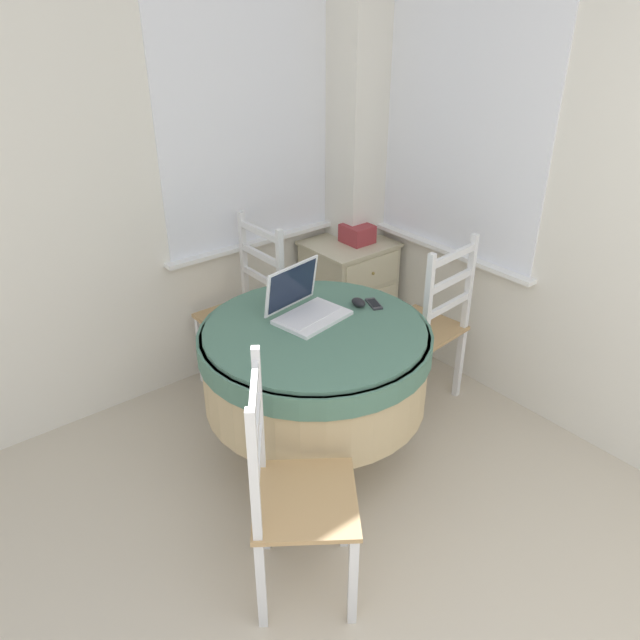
# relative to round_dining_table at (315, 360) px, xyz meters

# --- Properties ---
(corner_room_shell) EXTENTS (4.10, 5.01, 2.55)m
(corner_room_shell) POSITION_rel_round_dining_table_xyz_m (0.40, -0.13, 0.71)
(corner_room_shell) COLOR white
(corner_room_shell) RESTS_ON ground_plane
(round_dining_table) EXTENTS (1.09, 1.09, 0.75)m
(round_dining_table) POSITION_rel_round_dining_table_xyz_m (0.00, 0.00, 0.00)
(round_dining_table) COLOR #4C3D2D
(round_dining_table) RESTS_ON ground_plane
(laptop) EXTENTS (0.37, 0.32, 0.24)m
(laptop) POSITION_rel_round_dining_table_xyz_m (0.03, 0.12, 0.23)
(laptop) COLOR white
(laptop) RESTS_ON round_dining_table
(computer_mouse) EXTENTS (0.05, 0.08, 0.04)m
(computer_mouse) POSITION_rel_round_dining_table_xyz_m (0.30, 0.04, 0.20)
(computer_mouse) COLOR black
(computer_mouse) RESTS_ON round_dining_table
(cell_phone) EXTENTS (0.09, 0.13, 0.01)m
(cell_phone) POSITION_rel_round_dining_table_xyz_m (0.37, 0.00, 0.18)
(cell_phone) COLOR #2D2D33
(cell_phone) RESTS_ON round_dining_table
(dining_chair_near_back_window) EXTENTS (0.39, 0.42, 1.00)m
(dining_chair_near_back_window) POSITION_rel_round_dining_table_xyz_m (0.10, 0.77, -0.10)
(dining_chair_near_back_window) COLOR tan
(dining_chair_near_back_window) RESTS_ON ground_plane
(dining_chair_near_right_window) EXTENTS (0.46, 0.43, 1.00)m
(dining_chair_near_right_window) POSITION_rel_round_dining_table_xyz_m (0.78, -0.00, -0.10)
(dining_chair_near_right_window) COLOR tan
(dining_chair_near_right_window) RESTS_ON ground_plane
(dining_chair_camera_near) EXTENTS (0.56, 0.57, 1.00)m
(dining_chair_camera_near) POSITION_rel_round_dining_table_xyz_m (-0.55, -0.56, -0.10)
(dining_chair_camera_near) COLOR tan
(dining_chair_camera_near) RESTS_ON ground_plane
(corner_cabinet) EXTENTS (0.51, 0.47, 0.70)m
(corner_cabinet) POSITION_rel_round_dining_table_xyz_m (0.90, 0.79, -0.22)
(corner_cabinet) COLOR beige
(corner_cabinet) RESTS_ON ground_plane
(storage_box) EXTENTS (0.17, 0.18, 0.11)m
(storage_box) POSITION_rel_round_dining_table_xyz_m (0.95, 0.77, 0.19)
(storage_box) COLOR #9E3338
(storage_box) RESTS_ON corner_cabinet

